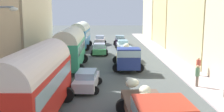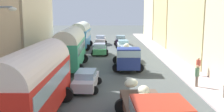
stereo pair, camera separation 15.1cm
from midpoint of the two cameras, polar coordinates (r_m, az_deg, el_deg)
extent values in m
plane|color=#494F4D|center=(31.76, 0.01, -0.71)|extent=(154.00, 154.00, 0.00)
cube|color=#ABA19A|center=(32.46, -12.90, -0.61)|extent=(2.50, 70.00, 0.14)
cube|color=#B1A2A3|center=(32.67, 12.83, -0.54)|extent=(2.50, 70.00, 0.14)
cube|color=beige|center=(33.01, -20.13, 8.34)|extent=(5.50, 13.28, 10.59)
cube|color=#C7BE86|center=(33.08, 18.90, 10.44)|extent=(4.07, 14.71, 12.92)
cube|color=tan|center=(46.06, 13.09, 8.14)|extent=(4.06, 11.24, 9.26)
cube|color=beige|center=(58.81, 10.86, 9.13)|extent=(5.66, 12.83, 10.42)
cube|color=red|center=(14.56, -16.59, -7.17)|extent=(2.61, 8.69, 2.39)
cylinder|color=silver|center=(14.26, -16.82, -2.58)|extent=(2.56, 8.52, 2.34)
cube|color=#99B7C6|center=(14.42, -16.69, -5.18)|extent=(2.64, 8.00, 0.76)
cylinder|color=black|center=(17.68, -17.38, -8.22)|extent=(1.00, 0.35, 1.00)
cylinder|color=black|center=(17.12, -10.07, -8.51)|extent=(1.00, 0.35, 1.00)
cube|color=#319C72|center=(26.87, -9.15, 0.93)|extent=(2.56, 8.73, 2.44)
cylinder|color=silver|center=(26.71, -9.22, 3.52)|extent=(2.51, 8.55, 2.41)
cube|color=#99B7C6|center=(26.79, -9.18, 2.07)|extent=(2.60, 8.03, 0.78)
cylinder|color=black|center=(29.87, -10.63, -0.59)|extent=(1.00, 0.35, 1.00)
cylinder|color=black|center=(29.59, -6.17, -0.57)|extent=(1.00, 0.35, 1.00)
cylinder|color=black|center=(24.67, -12.58, -2.88)|extent=(1.00, 0.35, 1.00)
cylinder|color=black|center=(24.33, -7.17, -2.89)|extent=(1.00, 0.35, 1.00)
cube|color=teal|center=(41.01, -6.79, 4.13)|extent=(2.53, 8.16, 2.53)
cylinder|color=silver|center=(40.90, -6.82, 5.90)|extent=(2.48, 8.00, 2.32)
cube|color=#99B7C6|center=(40.95, -6.80, 4.91)|extent=(2.57, 7.52, 0.81)
cylinder|color=black|center=(43.77, -7.81, 2.80)|extent=(1.00, 0.35, 1.00)
cylinder|color=black|center=(43.51, -4.88, 2.82)|extent=(1.00, 0.35, 1.00)
cylinder|color=black|center=(38.84, -8.85, 1.88)|extent=(1.00, 0.35, 1.00)
cylinder|color=black|center=(38.55, -5.55, 1.89)|extent=(1.00, 0.35, 1.00)
cube|color=#99B7C6|center=(10.93, 11.08, -11.93)|extent=(2.41, 2.38, 0.57)
cube|color=brown|center=(14.38, 7.52, -11.14)|extent=(2.47, 4.63, 0.55)
ellipsoid|color=silver|center=(13.68, 8.22, -9.81)|extent=(1.25, 1.19, 0.55)
ellipsoid|color=beige|center=(13.98, 7.50, -9.50)|extent=(1.09, 1.12, 0.49)
ellipsoid|color=beige|center=(12.83, 7.52, -11.13)|extent=(1.01, 1.04, 0.56)
ellipsoid|color=beige|center=(14.10, 7.40, -7.62)|extent=(0.81, 0.96, 0.53)
ellipsoid|color=beige|center=(13.02, 7.18, -9.41)|extent=(1.16, 1.24, 0.48)
ellipsoid|color=beige|center=(15.44, 4.60, -6.05)|extent=(1.08, 1.00, 0.53)
cylinder|color=black|center=(15.41, 11.15, -10.87)|extent=(0.90, 0.32, 0.90)
cylinder|color=black|center=(15.01, 2.61, -11.26)|extent=(0.90, 0.32, 0.90)
cube|color=navy|center=(24.44, 3.83, -0.54)|extent=(2.22, 1.88, 1.97)
cube|color=#99B7C6|center=(24.35, 3.84, 0.73)|extent=(2.27, 1.95, 0.63)
cube|color=brown|center=(27.88, 3.43, -0.71)|extent=(2.30, 4.98, 0.55)
ellipsoid|color=beige|center=(27.15, 3.60, 0.09)|extent=(0.96, 0.97, 0.48)
ellipsoid|color=beige|center=(28.33, 2.79, 0.64)|extent=(0.89, 1.07, 0.60)
ellipsoid|color=beige|center=(27.70, 2.55, 0.42)|extent=(1.04, 1.18, 0.59)
ellipsoid|color=beige|center=(26.80, 3.69, 0.72)|extent=(0.78, 0.98, 0.49)
ellipsoid|color=beige|center=(26.27, 3.75, 0.53)|extent=(0.92, 1.01, 0.49)
ellipsoid|color=beige|center=(26.11, 4.50, 0.75)|extent=(0.91, 0.96, 0.60)
ellipsoid|color=silver|center=(28.97, 3.39, 2.31)|extent=(0.96, 1.05, 0.54)
cylinder|color=black|center=(24.99, 6.26, -2.65)|extent=(0.90, 0.31, 0.90)
cylinder|color=black|center=(24.87, 1.26, -2.66)|extent=(0.90, 0.31, 0.90)
cylinder|color=black|center=(28.93, 5.48, -0.90)|extent=(0.90, 0.31, 0.90)
cylinder|color=black|center=(28.83, 1.17, -0.90)|extent=(0.90, 0.31, 0.90)
cube|color=white|center=(30.93, 3.40, 0.27)|extent=(1.75, 4.43, 0.83)
cube|color=#97B8CC|center=(30.82, 3.41, 1.56)|extent=(1.50, 2.32, 0.57)
cylinder|color=black|center=(29.77, 5.22, -0.89)|extent=(0.60, 0.21, 0.60)
cylinder|color=black|center=(29.59, 2.09, -0.92)|extent=(0.60, 0.21, 0.60)
cylinder|color=black|center=(32.42, 4.58, 0.01)|extent=(0.60, 0.21, 0.60)
cylinder|color=black|center=(32.26, 1.71, -0.01)|extent=(0.60, 0.21, 0.60)
cube|color=silver|center=(39.44, 2.61, 2.28)|extent=(1.75, 4.30, 0.70)
cube|color=#8EC2D2|center=(39.36, 2.62, 3.17)|extent=(1.50, 2.25, 0.54)
cylinder|color=black|center=(38.26, 4.00, 1.55)|extent=(0.60, 0.21, 0.60)
cylinder|color=black|center=(38.12, 1.56, 1.54)|extent=(0.60, 0.21, 0.60)
cylinder|color=black|center=(40.86, 3.59, 2.09)|extent=(0.60, 0.21, 0.60)
cylinder|color=black|center=(40.72, 1.30, 2.08)|extent=(0.60, 0.21, 0.60)
cube|color=#291C30|center=(45.47, 2.00, 3.40)|extent=(1.89, 4.27, 0.84)
cube|color=#91B8C3|center=(45.40, 2.01, 4.27)|extent=(1.60, 2.25, 0.56)
cylinder|color=black|center=(44.24, 3.13, 2.70)|extent=(0.60, 0.21, 0.60)
cylinder|color=black|center=(44.22, 0.90, 2.71)|extent=(0.60, 0.21, 0.60)
cylinder|color=black|center=(46.82, 3.04, 3.10)|extent=(0.60, 0.21, 0.60)
cylinder|color=black|center=(46.81, 0.94, 3.11)|extent=(0.60, 0.21, 0.60)
cube|color=silver|center=(19.66, -5.59, -5.62)|extent=(1.84, 4.18, 0.69)
cube|color=#8DAFC7|center=(19.51, -5.62, -3.98)|extent=(1.52, 2.21, 0.47)
cylinder|color=black|center=(21.07, -7.19, -5.47)|extent=(0.60, 0.21, 0.60)
cylinder|color=black|center=(20.86, -2.91, -5.57)|extent=(0.60, 0.21, 0.60)
cylinder|color=black|center=(18.69, -8.56, -7.53)|extent=(0.60, 0.21, 0.60)
cylinder|color=black|center=(18.44, -3.72, -7.67)|extent=(0.60, 0.21, 0.60)
cube|color=#429656|center=(34.92, -2.61, 1.30)|extent=(1.80, 3.75, 0.72)
cube|color=#A4ADC5|center=(34.83, -2.62, 2.35)|extent=(1.56, 1.96, 0.58)
cylinder|color=black|center=(36.14, -3.96, 1.05)|extent=(0.60, 0.21, 0.60)
cylinder|color=black|center=(36.11, -1.19, 1.07)|extent=(0.60, 0.21, 0.60)
cylinder|color=black|center=(33.86, -4.11, 0.45)|extent=(0.60, 0.21, 0.60)
cylinder|color=black|center=(33.83, -1.16, 0.46)|extent=(0.60, 0.21, 0.60)
cube|color=silver|center=(45.85, -2.47, 3.43)|extent=(1.72, 4.37, 0.81)
cube|color=#9CACC8|center=(45.78, -2.48, 4.27)|extent=(1.48, 2.29, 0.54)
cylinder|color=black|center=(47.28, -3.37, 3.16)|extent=(0.60, 0.21, 0.60)
cylinder|color=black|center=(47.20, -1.40, 3.16)|extent=(0.60, 0.21, 0.60)
cylinder|color=black|center=(44.62, -3.59, 2.75)|extent=(0.60, 0.21, 0.60)
cylinder|color=black|center=(44.53, -1.51, 2.75)|extent=(0.60, 0.21, 0.60)
cylinder|color=#746153|center=(20.97, 18.50, -6.66)|extent=(0.19, 0.19, 0.14)
cylinder|color=#746153|center=(20.84, 18.57, -5.38)|extent=(0.29, 0.29, 0.83)
cylinder|color=#507656|center=(20.66, 18.69, -3.43)|extent=(0.45, 0.45, 0.64)
sphere|color=tan|center=(20.57, 18.75, -2.26)|extent=(0.22, 0.22, 0.22)
cylinder|color=slate|center=(24.49, 18.75, -4.31)|extent=(0.22, 0.22, 0.14)
cylinder|color=slate|center=(24.37, 18.82, -3.11)|extent=(0.32, 0.32, 0.91)
cylinder|color=#A44135|center=(24.22, 18.91, -1.44)|extent=(0.49, 0.49, 0.53)
sphere|color=#D0AD86|center=(24.15, 18.96, -0.56)|extent=(0.22, 0.22, 0.22)
cylinder|color=gray|center=(19.09, 24.00, -8.65)|extent=(0.21, 0.21, 0.14)
cylinder|color=gray|center=(14.30, -23.45, 9.99)|extent=(1.24, 0.11, 0.11)
ellipsoid|color=silver|center=(14.08, -21.05, 9.75)|extent=(0.44, 0.28, 0.20)
camera|label=1|loc=(0.08, -89.84, 0.03)|focal=40.93mm
camera|label=2|loc=(0.08, 90.16, -0.03)|focal=40.93mm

